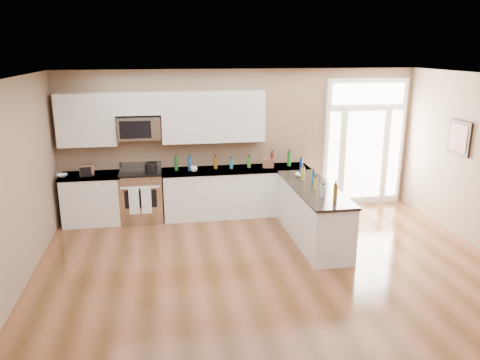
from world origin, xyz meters
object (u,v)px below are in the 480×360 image
at_px(peninsula_cabinet, 313,215).
at_px(toaster_oven, 87,170).
at_px(stockpot, 151,168).
at_px(kitchen_range, 142,196).

distance_m(peninsula_cabinet, toaster_oven, 4.12).
bearing_deg(stockpot, toaster_oven, 179.27).
height_order(stockpot, toaster_oven, toaster_oven).
xyz_separation_m(peninsula_cabinet, kitchen_range, (-2.90, 1.45, 0.04)).
bearing_deg(stockpot, kitchen_range, 153.00).
bearing_deg(peninsula_cabinet, toaster_oven, 160.53).
distance_m(stockpot, toaster_oven, 1.15).
bearing_deg(kitchen_range, stockpot, -27.00).
distance_m(peninsula_cabinet, stockpot, 3.07).
bearing_deg(kitchen_range, peninsula_cabinet, -26.53).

